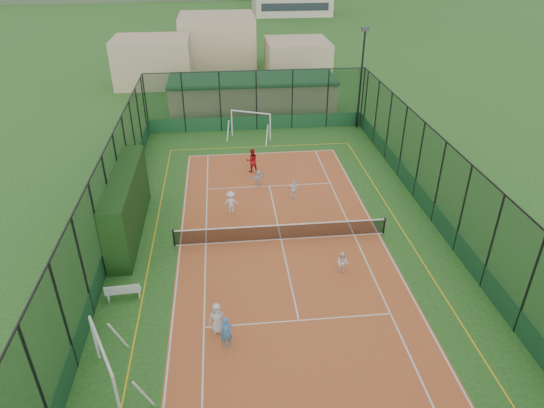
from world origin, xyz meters
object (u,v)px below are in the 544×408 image
Objects in this scene: child_far_back at (258,178)px; child_near_mid at (227,333)px; white_bench at (123,291)px; child_near_left at (217,318)px; child_far_left at (231,202)px; child_near_right at (342,263)px; coach at (252,160)px; futsal_goal_near at (105,366)px; child_far_right at (294,190)px; floodlight_ne at (361,80)px; futsal_goal_far at (251,125)px; clubhouse at (252,94)px.

child_near_mid is at bearing 51.33° from child_far_back.
child_near_left is at bearing -35.10° from white_bench.
child_near_right is at bearing 125.57° from child_far_left.
coach reaches higher than child_near_mid.
child_near_mid is (4.66, -3.48, 0.30)m from white_bench.
coach is at bearing 131.40° from child_near_right.
child_near_right is 10.34m from child_far_back.
white_bench is 10.48m from child_near_right.
futsal_goal_near is 2.31× the size of child_far_left.
white_bench is at bearing -21.99° from futsal_goal_near.
white_bench is 1.07× the size of child_near_left.
child_far_right reaches higher than child_far_back.
child_far_back is at bearing 52.36° from white_bench.
child_near_mid is 1.27× the size of child_far_back.
child_near_left is 13.49m from child_far_back.
floodlight_ne is 17.83m from child_far_left.
coach reaches higher than white_bench.
child_near_left is at bearing -83.62° from futsal_goal_near.
futsal_goal_far is 12.09m from child_far_left.
white_bench is at bearing -128.41° from floodlight_ne.
futsal_goal_near is 2.59× the size of child_far_right.
child_near_right is 7.89m from child_far_right.
child_far_right is (8.90, 13.65, -0.42)m from futsal_goal_near.
child_far_right is at bearing 107.06° from child_far_back.
child_near_left is 1.13× the size of child_far_right.
futsal_goal_far reaches higher than white_bench.
clubhouse is 12.97× the size of child_near_right.
child_far_right is 1.12× the size of child_far_back.
clubhouse is 25.41m from child_near_right.
white_bench is at bearing -106.65° from clubhouse.
clubhouse is 32.02m from futsal_goal_near.
floodlight_ne is 26.46m from child_near_left.
child_far_left is (-2.63, -18.83, -0.84)m from clubhouse.
floodlight_ne reaches higher than child_near_right.
child_far_left is at bearing 30.22° from child_far_right.
child_near_mid is (-11.74, -24.16, -3.38)m from floodlight_ne.
clubhouse reaches higher than child_near_right.
futsal_goal_near is 25.17m from futsal_goal_far.
futsal_goal_near reaches higher than child_near_right.
clubhouse is 4.47× the size of futsal_goal_far.
child_near_right is 1.01× the size of child_far_back.
child_far_back is 2.27m from coach.
futsal_goal_near is at bearing -91.09° from white_bench.
child_far_left is at bearing 82.38° from child_near_left.
child_far_right reaches higher than child_near_right.
floodlight_ne reaches higher than child_far_back.
futsal_goal_near is 19.06m from coach.
futsal_goal_near is at bearing -166.10° from child_near_mid.
child_far_left is at bearing -46.65° from futsal_goal_near.
futsal_goal_far reaches higher than child_far_right.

